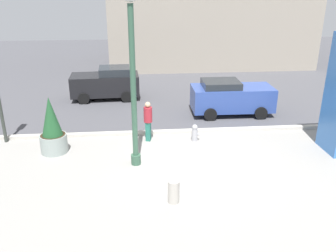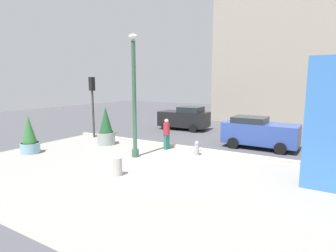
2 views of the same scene
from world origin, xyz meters
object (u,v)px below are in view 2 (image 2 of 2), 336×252
object	(u,v)px
concrete_bollard	(118,167)
art_pillar_blue	(329,123)
lamp_post	(134,99)
traffic_light_corner	(93,97)
pedestrian_by_curb	(167,133)
potted_plant_near_left	(106,128)
car_intersection	(259,132)
car_curb_west	(185,118)
potted_plant_near_right	(29,137)
fire_hydrant	(197,148)

from	to	relation	value
concrete_bollard	art_pillar_blue	bearing A→B (deg)	23.30
lamp_post	traffic_light_corner	distance (m)	6.11
art_pillar_blue	concrete_bollard	xyz separation A→B (m)	(-7.26, -3.12, -1.96)
art_pillar_blue	traffic_light_corner	bearing A→B (deg)	171.53
concrete_bollard	pedestrian_by_curb	size ratio (longest dim) A/B	0.43
potted_plant_near_left	concrete_bollard	size ratio (longest dim) A/B	3.08
car_intersection	pedestrian_by_curb	xyz separation A→B (m)	(-4.39, -3.08, 0.06)
car_curb_west	pedestrian_by_curb	distance (m)	6.81
car_curb_west	potted_plant_near_right	bearing A→B (deg)	-108.39
art_pillar_blue	car_curb_west	distance (m)	13.00
concrete_bollard	car_intersection	world-z (taller)	car_intersection
potted_plant_near_left	concrete_bollard	bearing A→B (deg)	-42.23
art_pillar_blue	potted_plant_near_left	world-z (taller)	art_pillar_blue
potted_plant_near_left	art_pillar_blue	bearing A→B (deg)	-4.25
potted_plant_near_left	fire_hydrant	xyz separation A→B (m)	(5.80, 0.59, -0.63)
potted_plant_near_right	potted_plant_near_left	distance (m)	4.19
potted_plant_near_left	car_intersection	distance (m)	9.09
traffic_light_corner	pedestrian_by_curb	world-z (taller)	traffic_light_corner
lamp_post	art_pillar_blue	size ratio (longest dim) A/B	1.30
potted_plant_near_left	pedestrian_by_curb	xyz separation A→B (m)	(3.81, 0.82, -0.02)
potted_plant_near_right	fire_hydrant	world-z (taller)	potted_plant_near_right
fire_hydrant	traffic_light_corner	bearing A→B (deg)	175.66
concrete_bollard	car_curb_west	distance (m)	11.61
concrete_bollard	traffic_light_corner	world-z (taller)	traffic_light_corner
concrete_bollard	car_intersection	distance (m)	8.78
concrete_bollard	traffic_light_corner	xyz separation A→B (m)	(-6.68, 5.20, 2.41)
art_pillar_blue	potted_plant_near_left	distance (m)	11.76
potted_plant_near_left	traffic_light_corner	distance (m)	3.15
lamp_post	car_curb_west	xyz separation A→B (m)	(-1.65, 8.61, -2.02)
fire_hydrant	car_curb_west	world-z (taller)	car_curb_west
lamp_post	art_pillar_blue	world-z (taller)	lamp_post
art_pillar_blue	car_intersection	size ratio (longest dim) A/B	1.12
lamp_post	traffic_light_corner	size ratio (longest dim) A/B	1.47
fire_hydrant	art_pillar_blue	bearing A→B (deg)	-14.02
pedestrian_by_curb	lamp_post	bearing A→B (deg)	-104.32
car_curb_west	car_intersection	bearing A→B (deg)	-26.99
potted_plant_near_right	lamp_post	bearing A→B (deg)	23.65
potted_plant_near_left	car_intersection	bearing A→B (deg)	25.42
art_pillar_blue	potted_plant_near_left	bearing A→B (deg)	175.75
potted_plant_near_right	car_intersection	size ratio (longest dim) A/B	0.49
traffic_light_corner	car_curb_west	distance (m)	7.43
potted_plant_near_right	traffic_light_corner	distance (m)	5.24
lamp_post	fire_hydrant	bearing A→B (deg)	37.48
fire_hydrant	concrete_bollard	bearing A→B (deg)	-107.00
lamp_post	fire_hydrant	world-z (taller)	lamp_post
art_pillar_blue	car_intersection	bearing A→B (deg)	125.87
traffic_light_corner	pedestrian_by_curb	distance (m)	6.37
potted_plant_near_left	car_curb_west	world-z (taller)	potted_plant_near_left
lamp_post	potted_plant_near_right	xyz separation A→B (m)	(-5.28, -2.31, -2.07)
lamp_post	fire_hydrant	xyz separation A→B (m)	(2.54, 1.95, -2.58)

